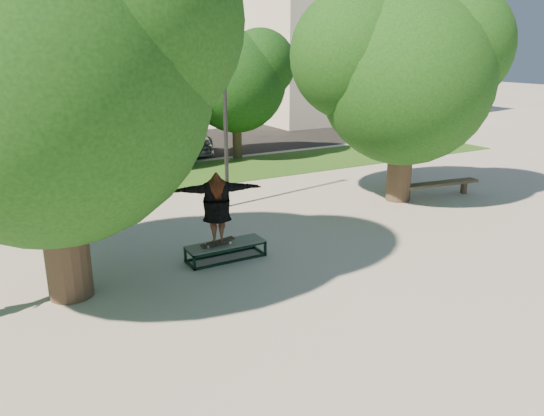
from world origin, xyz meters
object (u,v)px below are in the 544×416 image
grind_box (226,251)px  bench (437,185)px  tree_left (38,61)px  car_dark (96,138)px  car_grey (132,142)px  lamppost (225,102)px  car_silver_a (27,142)px  tree_right (403,67)px  car_silver_b (171,134)px

grind_box → bench: bearing=10.1°
tree_left → car_dark: (3.57, 13.88, -3.61)m
bench → car_grey: bearing=130.6°
grind_box → tree_left: bearing=-177.8°
tree_left → car_dark: 14.78m
tree_left → car_dark: size_ratio=1.45×
lamppost → car_silver_a: 11.57m
tree_right → car_grey: size_ratio=1.18×
lamppost → bench: lamppost is taller
tree_right → car_dark: bearing=119.2°
tree_right → car_silver_a: size_ratio=1.39×
car_silver_a → car_dark: car_dark is taller
car_dark → car_grey: size_ratio=0.89×
car_silver_a → car_dark: 2.82m
bench → tree_right: bearing=172.2°
tree_left → car_silver_a: bearing=86.8°
tree_left → tree_right: 10.41m
car_silver_a → car_silver_b: bearing=-14.8°
car_silver_a → car_silver_b: size_ratio=0.85×
bench → car_dark: car_dark is taller
tree_right → lamppost: tree_right is taller
bench → car_silver_b: size_ratio=0.56×
tree_right → lamppost: 5.36m
car_silver_a → car_silver_b: 6.15m
tree_left → grind_box: (3.50, 0.13, -4.23)m
tree_left → car_silver_b: 15.54m
car_grey → lamppost: bearing=-88.5°
car_grey → bench: bearing=-59.7°
lamppost → tree_right: bearing=-21.3°
tree_right → car_dark: 14.00m
lamppost → bench: 7.30m
tree_right → car_silver_a: bearing=127.4°
tree_right → car_silver_a: 15.85m
grind_box → car_dark: car_dark is taller
car_silver_a → car_grey: car_silver_a is taller
car_silver_b → bench: bearing=-70.0°
bench → car_grey: size_ratio=0.56×
lamppost → car_silver_b: 9.96m
car_grey → tree_right: bearing=-64.5°
grind_box → car_dark: 13.76m
tree_right → bench: tree_right is taller
tree_right → car_silver_a: tree_right is taller
grind_box → car_silver_a: 14.44m
tree_right → car_dark: size_ratio=1.33×
car_dark → tree_right: bearing=-61.3°
lamppost → car_silver_a: bearing=113.4°
tree_right → lamppost: (-4.92, 1.92, -0.94)m
car_grey → car_silver_b: car_silver_b is taller
car_grey → grind_box: bearing=-98.0°
tree_left → bench: size_ratio=2.31×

